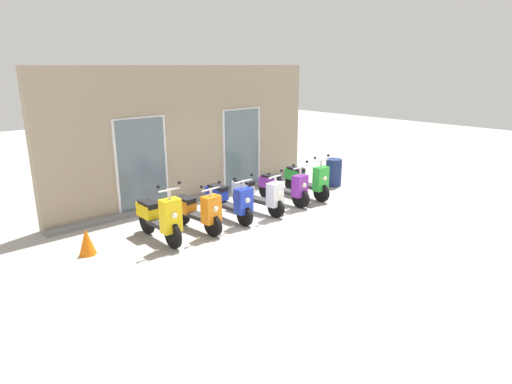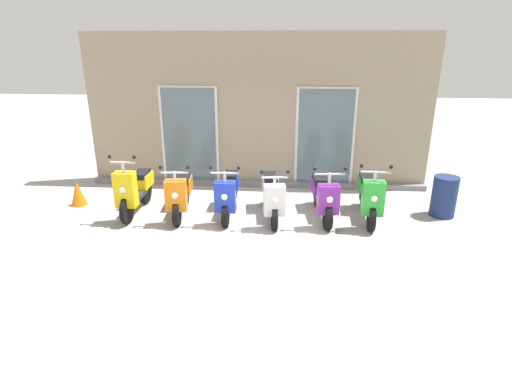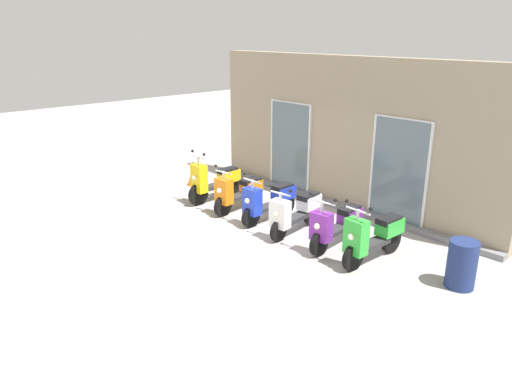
% 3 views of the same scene
% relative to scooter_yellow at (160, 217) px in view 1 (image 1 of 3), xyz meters
% --- Properties ---
extents(ground_plane, '(40.00, 40.00, 0.00)m').
position_rel_scooter_yellow_xyz_m(ground_plane, '(2.25, -0.82, -0.51)').
color(ground_plane, '#A8A39E').
extents(storefront_facade, '(7.83, 0.50, 3.45)m').
position_rel_scooter_yellow_xyz_m(storefront_facade, '(2.25, 2.07, 1.15)').
color(storefront_facade, gray).
rests_on(storefront_facade, ground_plane).
extents(scooter_yellow, '(0.53, 1.57, 1.31)m').
position_rel_scooter_yellow_xyz_m(scooter_yellow, '(0.00, 0.00, 0.00)').
color(scooter_yellow, black).
rests_on(scooter_yellow, ground_plane).
extents(scooter_orange, '(0.55, 1.51, 1.15)m').
position_rel_scooter_yellow_xyz_m(scooter_orange, '(0.90, -0.01, -0.06)').
color(scooter_orange, black).
rests_on(scooter_orange, ground_plane).
extents(scooter_blue, '(0.57, 1.55, 1.15)m').
position_rel_scooter_yellow_xyz_m(scooter_blue, '(1.84, 0.05, -0.04)').
color(scooter_blue, black).
rests_on(scooter_blue, ground_plane).
extents(scooter_white, '(0.57, 1.58, 1.12)m').
position_rel_scooter_yellow_xyz_m(scooter_white, '(2.68, -0.00, -0.05)').
color(scooter_white, black).
rests_on(scooter_white, ground_plane).
extents(scooter_purple, '(0.60, 1.61, 1.17)m').
position_rel_scooter_yellow_xyz_m(scooter_purple, '(3.67, 0.10, -0.07)').
color(scooter_purple, black).
rests_on(scooter_purple, ground_plane).
extents(scooter_green, '(0.57, 1.59, 1.23)m').
position_rel_scooter_yellow_xyz_m(scooter_green, '(4.52, 0.04, -0.02)').
color(scooter_green, black).
rests_on(scooter_green, ground_plane).
extents(traffic_cone, '(0.32, 0.32, 0.52)m').
position_rel_scooter_yellow_xyz_m(traffic_cone, '(-1.37, 0.35, -0.25)').
color(traffic_cone, orange).
rests_on(traffic_cone, ground_plane).
extents(trash_bin, '(0.46, 0.46, 0.80)m').
position_rel_scooter_yellow_xyz_m(trash_bin, '(6.01, 0.33, -0.11)').
color(trash_bin, navy).
rests_on(trash_bin, ground_plane).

